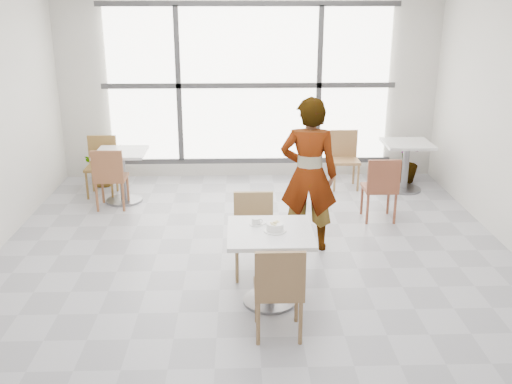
{
  "coord_description": "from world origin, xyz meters",
  "views": [
    {
      "loc": [
        -0.16,
        -5.68,
        2.83
      ],
      "look_at": [
        0.0,
        -0.3,
        1.0
      ],
      "focal_mm": 40.55,
      "sensor_mm": 36.0,
      "label": 1
    }
  ],
  "objects_px": {
    "bg_chair_left_far": "(102,161)",
    "plant_left": "(104,164)",
    "chair_near": "(279,287)",
    "bg_chair_left_near": "(110,175)",
    "bg_table_right": "(406,159)",
    "bg_chair_right_far": "(344,155)",
    "plant_right": "(405,160)",
    "chair_far": "(254,228)",
    "coffee_cup": "(256,222)",
    "bg_chair_right_near": "(381,185)",
    "person": "(309,175)",
    "oatmeal_bowl": "(275,227)",
    "bg_table_left": "(122,169)",
    "main_table": "(270,253)"
  },
  "relations": [
    {
      "from": "chair_far",
      "to": "bg_chair_right_near",
      "type": "relative_size",
      "value": 1.0
    },
    {
      "from": "main_table",
      "to": "coffee_cup",
      "type": "bearing_deg",
      "value": 128.99
    },
    {
      "from": "plant_right",
      "to": "oatmeal_bowl",
      "type": "bearing_deg",
      "value": -121.32
    },
    {
      "from": "bg_table_right",
      "to": "bg_chair_left_near",
      "type": "distance_m",
      "value": 4.36
    },
    {
      "from": "main_table",
      "to": "bg_chair_right_far",
      "type": "relative_size",
      "value": 0.92
    },
    {
      "from": "bg_chair_left_far",
      "to": "plant_left",
      "type": "distance_m",
      "value": 0.46
    },
    {
      "from": "oatmeal_bowl",
      "to": "bg_chair_left_far",
      "type": "xyz_separation_m",
      "value": [
        -2.37,
        3.35,
        -0.29
      ]
    },
    {
      "from": "plant_right",
      "to": "chair_far",
      "type": "bearing_deg",
      "value": -128.74
    },
    {
      "from": "bg_chair_right_near",
      "to": "bg_chair_right_far",
      "type": "height_order",
      "value": "same"
    },
    {
      "from": "bg_chair_left_far",
      "to": "bg_chair_right_near",
      "type": "xyz_separation_m",
      "value": [
        3.88,
        -1.25,
        0.0
      ]
    },
    {
      "from": "main_table",
      "to": "bg_table_right",
      "type": "height_order",
      "value": "same"
    },
    {
      "from": "chair_far",
      "to": "bg_chair_left_near",
      "type": "height_order",
      "value": "same"
    },
    {
      "from": "coffee_cup",
      "to": "person",
      "type": "bearing_deg",
      "value": 60.79
    },
    {
      "from": "bg_chair_right_far",
      "to": "plant_left",
      "type": "relative_size",
      "value": 1.27
    },
    {
      "from": "chair_far",
      "to": "plant_left",
      "type": "relative_size",
      "value": 1.27
    },
    {
      "from": "bg_chair_right_far",
      "to": "person",
      "type": "bearing_deg",
      "value": -109.8
    },
    {
      "from": "coffee_cup",
      "to": "plant_left",
      "type": "relative_size",
      "value": 0.23
    },
    {
      "from": "main_table",
      "to": "bg_chair_right_far",
      "type": "distance_m",
      "value": 3.83
    },
    {
      "from": "oatmeal_bowl",
      "to": "bg_chair_left_near",
      "type": "xyz_separation_m",
      "value": [
        -2.11,
        2.67,
        -0.29
      ]
    },
    {
      "from": "person",
      "to": "bg_table_left",
      "type": "relative_size",
      "value": 2.39
    },
    {
      "from": "chair_far",
      "to": "bg_chair_left_far",
      "type": "bearing_deg",
      "value": 129.46
    },
    {
      "from": "coffee_cup",
      "to": "bg_chair_right_near",
      "type": "bearing_deg",
      "value": 49.01
    },
    {
      "from": "chair_far",
      "to": "oatmeal_bowl",
      "type": "xyz_separation_m",
      "value": [
        0.18,
        -0.69,
        0.29
      ]
    },
    {
      "from": "chair_near",
      "to": "person",
      "type": "distance_m",
      "value": 2.01
    },
    {
      "from": "bg_chair_right_far",
      "to": "plant_right",
      "type": "distance_m",
      "value": 1.04
    },
    {
      "from": "chair_near",
      "to": "chair_far",
      "type": "distance_m",
      "value": 1.32
    },
    {
      "from": "person",
      "to": "bg_chair_right_far",
      "type": "distance_m",
      "value": 2.48
    },
    {
      "from": "main_table",
      "to": "chair_near",
      "type": "relative_size",
      "value": 0.92
    },
    {
      "from": "coffee_cup",
      "to": "bg_table_right",
      "type": "relative_size",
      "value": 0.21
    },
    {
      "from": "plant_right",
      "to": "bg_chair_left_near",
      "type": "bearing_deg",
      "value": -165.74
    },
    {
      "from": "chair_far",
      "to": "oatmeal_bowl",
      "type": "distance_m",
      "value": 0.77
    },
    {
      "from": "bg_chair_left_far",
      "to": "plant_right",
      "type": "xyz_separation_m",
      "value": [
        4.68,
        0.44,
        -0.14
      ]
    },
    {
      "from": "chair_near",
      "to": "bg_chair_right_far",
      "type": "distance_m",
      "value": 4.42
    },
    {
      "from": "chair_near",
      "to": "bg_table_right",
      "type": "xyz_separation_m",
      "value": [
        2.2,
        3.99,
        -0.01
      ]
    },
    {
      "from": "oatmeal_bowl",
      "to": "bg_chair_right_near",
      "type": "bearing_deg",
      "value": 54.3
    },
    {
      "from": "bg_chair_left_far",
      "to": "plant_left",
      "type": "bearing_deg",
      "value": 99.62
    },
    {
      "from": "bg_table_left",
      "to": "bg_chair_right_near",
      "type": "height_order",
      "value": "bg_chair_right_near"
    },
    {
      "from": "oatmeal_bowl",
      "to": "bg_chair_left_near",
      "type": "bearing_deg",
      "value": 128.35
    },
    {
      "from": "coffee_cup",
      "to": "bg_chair_left_near",
      "type": "xyz_separation_m",
      "value": [
        -1.94,
        2.5,
        -0.28
      ]
    },
    {
      "from": "main_table",
      "to": "plant_left",
      "type": "height_order",
      "value": "main_table"
    },
    {
      "from": "chair_near",
      "to": "bg_chair_left_near",
      "type": "height_order",
      "value": "same"
    },
    {
      "from": "chair_far",
      "to": "bg_table_right",
      "type": "distance_m",
      "value": 3.59
    },
    {
      "from": "person",
      "to": "bg_chair_left_far",
      "type": "bearing_deg",
      "value": -27.73
    },
    {
      "from": "chair_far",
      "to": "bg_chair_left_far",
      "type": "height_order",
      "value": "same"
    },
    {
      "from": "coffee_cup",
      "to": "plant_left",
      "type": "height_order",
      "value": "coffee_cup"
    },
    {
      "from": "bg_table_right",
      "to": "bg_chair_left_near",
      "type": "bearing_deg",
      "value": -170.63
    },
    {
      "from": "coffee_cup",
      "to": "bg_chair_right_near",
      "type": "relative_size",
      "value": 0.18
    },
    {
      "from": "main_table",
      "to": "bg_table_right",
      "type": "bearing_deg",
      "value": 56.35
    },
    {
      "from": "coffee_cup",
      "to": "bg_chair_right_near",
      "type": "xyz_separation_m",
      "value": [
        1.68,
        1.93,
        -0.28
      ]
    },
    {
      "from": "plant_left",
      "to": "plant_right",
      "type": "xyz_separation_m",
      "value": [
        4.75,
        0.02,
        0.01
      ]
    }
  ]
}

